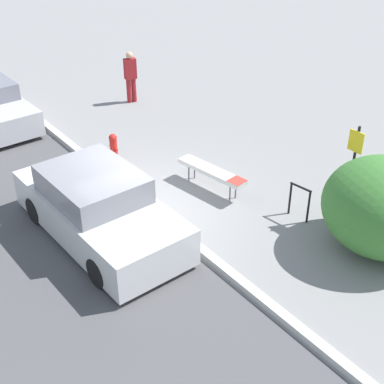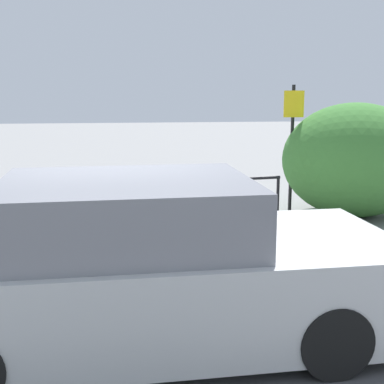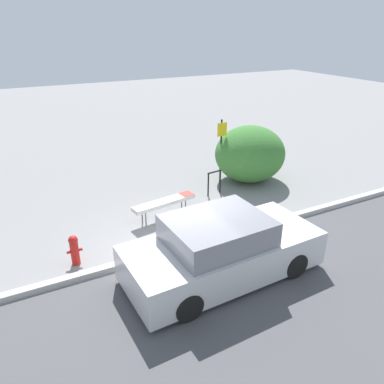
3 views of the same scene
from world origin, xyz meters
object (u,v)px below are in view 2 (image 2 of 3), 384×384
(bench, at_px, (134,210))
(sign_post, at_px, (292,137))
(bike_rack, at_px, (264,196))
(parked_car_near, at_px, (144,269))

(bench, height_order, sign_post, sign_post)
(bike_rack, xyz_separation_m, sign_post, (0.69, 0.75, 0.88))
(bench, relative_size, bike_rack, 2.41)
(bike_rack, relative_size, parked_car_near, 0.18)
(sign_post, bearing_deg, bench, -151.58)
(bike_rack, bearing_deg, parked_car_near, -118.44)
(bench, relative_size, sign_post, 0.87)
(bench, height_order, bike_rack, bike_rack)
(bench, relative_size, parked_car_near, 0.44)
(bench, distance_m, sign_post, 3.33)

